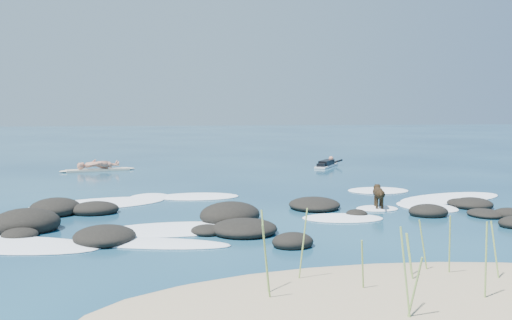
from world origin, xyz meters
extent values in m
plane|color=#0A2642|center=(0.00, 0.00, 0.00)|extent=(160.00, 160.00, 0.00)
ellipsoid|color=#9E8966|center=(0.00, -8.20, 0.00)|extent=(9.00, 4.40, 0.60)
cylinder|color=#8AB055|center=(-0.66, -8.84, 0.70)|extent=(0.10, 0.20, 1.14)
cylinder|color=#8AB055|center=(-0.01, -7.56, 0.51)|extent=(0.11, 0.13, 0.78)
cylinder|color=#8AB055|center=(1.16, -7.67, 0.59)|extent=(0.12, 0.16, 0.93)
cylinder|color=#8AB055|center=(-0.59, -8.91, 0.55)|extent=(0.17, 0.13, 0.84)
cylinder|color=#8AB055|center=(-1.42, -7.19, 0.68)|extent=(0.14, 0.09, 1.11)
cylinder|color=#8AB055|center=(-2.07, -8.01, 0.67)|extent=(0.17, 0.22, 1.08)
cylinder|color=#8AB055|center=(0.54, -8.46, 0.67)|extent=(0.03, 0.05, 1.10)
cylinder|color=#8AB055|center=(-0.81, -7.89, 0.53)|extent=(0.11, 0.15, 0.81)
cylinder|color=#8AB055|center=(0.66, -7.35, 0.61)|extent=(0.12, 0.17, 0.98)
cylinder|color=#8AB055|center=(-2.02, -7.68, 0.71)|extent=(0.10, 0.21, 1.17)
cylinder|color=#8AB055|center=(0.41, -7.06, 0.56)|extent=(0.20, 0.05, 0.86)
cylinder|color=#8AB055|center=(0.07, -7.33, 0.49)|extent=(0.11, 0.12, 0.73)
ellipsoid|color=black|center=(1.31, -1.64, 0.06)|extent=(0.71, 0.71, 0.23)
ellipsoid|color=black|center=(-4.44, -3.37, 0.10)|extent=(1.34, 1.52, 0.39)
ellipsoid|color=black|center=(-5.95, -0.03, 0.12)|extent=(1.24, 1.53, 0.50)
ellipsoid|color=black|center=(4.75, -0.91, 0.08)|extent=(1.43, 1.48, 0.34)
ellipsoid|color=black|center=(4.62, -0.64, 0.06)|extent=(0.84, 1.02, 0.25)
ellipsoid|color=black|center=(-1.78, -1.71, 0.14)|extent=(1.95, 2.05, 0.58)
ellipsoid|color=black|center=(-1.83, -3.40, 0.06)|extent=(0.63, 0.52, 0.25)
ellipsoid|color=black|center=(4.39, -2.12, 0.05)|extent=(0.88, 1.04, 0.22)
ellipsoid|color=black|center=(0.61, -0.34, 0.09)|extent=(1.67, 1.89, 0.35)
ellipsoid|color=black|center=(-4.98, -0.18, 0.10)|extent=(1.27, 1.10, 0.39)
ellipsoid|color=black|center=(-1.64, -3.08, 0.09)|extent=(1.89, 1.90, 0.38)
ellipsoid|color=black|center=(-6.15, -2.78, 0.07)|extent=(0.92, 0.91, 0.26)
ellipsoid|color=black|center=(-2.41, -2.98, 0.06)|extent=(0.69, 0.77, 0.23)
ellipsoid|color=black|center=(-0.90, -4.37, 0.09)|extent=(1.02, 0.97, 0.35)
ellipsoid|color=black|center=(4.85, -2.40, 0.08)|extent=(0.99, 0.91, 0.31)
ellipsoid|color=black|center=(3.07, -1.80, 0.09)|extent=(1.13, 1.07, 0.36)
ellipsoid|color=black|center=(-6.19, -2.06, 0.16)|extent=(1.66, 1.54, 0.63)
ellipsoid|color=white|center=(-3.70, 2.14, 0.01)|extent=(1.52, 1.80, 0.12)
ellipsoid|color=white|center=(4.56, 0.20, 0.01)|extent=(2.78, 1.85, 0.12)
ellipsoid|color=white|center=(0.88, -1.87, 0.01)|extent=(2.07, 1.43, 0.12)
ellipsoid|color=white|center=(-3.53, -3.75, 0.01)|extent=(3.23, 1.70, 0.12)
ellipsoid|color=white|center=(3.44, 2.40, 0.01)|extent=(1.97, 1.52, 0.12)
ellipsoid|color=white|center=(3.58, -0.67, 0.01)|extent=(1.80, 2.19, 0.12)
ellipsoid|color=white|center=(-3.06, -2.51, 0.01)|extent=(3.32, 1.67, 0.12)
ellipsoid|color=white|center=(-5.56, 1.05, 0.01)|extent=(2.30, 2.16, 0.12)
ellipsoid|color=white|center=(-5.03, 1.22, 0.01)|extent=(4.14, 3.04, 0.12)
ellipsoid|color=white|center=(-6.21, -3.43, 0.01)|extent=(3.99, 2.55, 0.12)
ellipsoid|color=white|center=(4.95, 0.61, 0.01)|extent=(4.00, 2.77, 0.12)
ellipsoid|color=white|center=(-2.29, 2.06, 0.01)|extent=(2.49, 1.53, 0.12)
ellipsoid|color=white|center=(2.17, -0.76, 0.01)|extent=(1.10, 0.90, 0.12)
cube|color=beige|center=(-6.00, 9.94, 0.05)|extent=(2.64, 1.23, 0.09)
ellipsoid|color=beige|center=(-4.75, 10.30, 0.05)|extent=(0.58, 0.43, 0.09)
ellipsoid|color=beige|center=(-7.25, 9.59, 0.05)|extent=(0.58, 0.43, 0.09)
imported|color=#B3755E|center=(-6.00, 9.94, 0.93)|extent=(0.56, 0.70, 1.69)
cube|color=silver|center=(4.00, 10.12, 0.05)|extent=(1.57, 2.08, 0.08)
ellipsoid|color=silver|center=(4.58, 11.03, 0.05)|extent=(0.47, 0.54, 0.08)
cube|color=black|center=(4.00, 10.12, 0.20)|extent=(1.04, 1.33, 0.22)
sphere|color=tan|center=(4.41, 10.77, 0.31)|extent=(0.31, 0.31, 0.23)
cylinder|color=black|center=(4.26, 11.04, 0.19)|extent=(0.55, 0.17, 0.24)
cylinder|color=black|center=(4.72, 10.74, 0.19)|extent=(0.38, 0.49, 0.24)
cube|color=black|center=(3.61, 9.50, 0.16)|extent=(0.57, 0.63, 0.14)
cylinder|color=black|center=(2.17, -0.86, 0.43)|extent=(0.37, 0.56, 0.25)
sphere|color=black|center=(2.23, -0.64, 0.43)|extent=(0.32, 0.32, 0.26)
sphere|color=black|center=(2.11, -1.09, 0.43)|extent=(0.29, 0.29, 0.24)
sphere|color=black|center=(2.26, -0.49, 0.52)|extent=(0.23, 0.23, 0.19)
cone|color=black|center=(2.29, -0.39, 0.51)|extent=(0.12, 0.14, 0.10)
cone|color=black|center=(2.21, -0.49, 0.60)|extent=(0.10, 0.08, 0.09)
cone|color=black|center=(2.31, -0.52, 0.60)|extent=(0.10, 0.08, 0.09)
cylinder|color=black|center=(2.15, -0.68, 0.17)|extent=(0.08, 0.08, 0.34)
cylinder|color=black|center=(2.28, -0.71, 0.17)|extent=(0.08, 0.08, 0.34)
cylinder|color=black|center=(2.06, -1.02, 0.17)|extent=(0.08, 0.08, 0.34)
cylinder|color=black|center=(2.19, -1.05, 0.17)|extent=(0.08, 0.08, 0.34)
cylinder|color=black|center=(2.09, -1.20, 0.48)|extent=(0.10, 0.25, 0.15)
camera|label=1|loc=(-3.29, -14.65, 2.55)|focal=40.00mm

